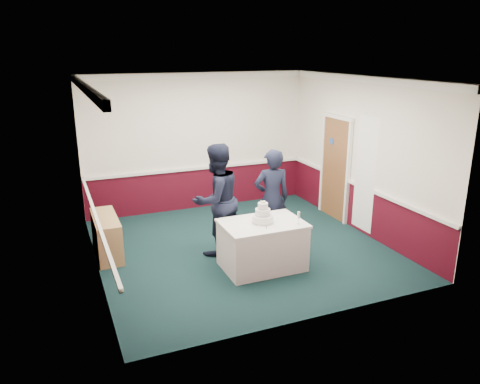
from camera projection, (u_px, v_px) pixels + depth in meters
name	position (u px, v px, depth m)	size (l,w,h in m)	color
ground	(242.00, 248.00, 8.50)	(5.00, 5.00, 0.00)	#132E2D
room_shell	(233.00, 135.00, 8.49)	(5.00, 5.00, 3.00)	silver
sideboard	(107.00, 236.00, 8.13)	(0.41, 1.20, 0.70)	tan
cake_table	(262.00, 245.00, 7.63)	(1.32, 0.92, 0.79)	white
wedding_cake	(263.00, 216.00, 7.49)	(0.35, 0.35, 0.36)	white
cake_knife	(266.00, 227.00, 7.33)	(0.01, 0.22, 0.01)	silver
champagne_flute	(299.00, 216.00, 7.41)	(0.05, 0.05, 0.21)	silver
person_man	(216.00, 200.00, 8.04)	(0.95, 0.74, 1.96)	black
person_woman	(272.00, 199.00, 8.35)	(0.66, 0.43, 1.81)	black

